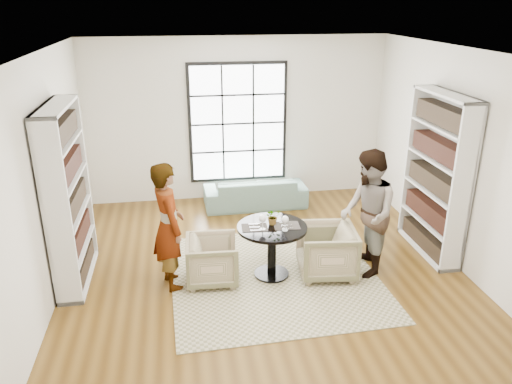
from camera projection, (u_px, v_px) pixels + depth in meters
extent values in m
plane|color=brown|center=(266.00, 273.00, 6.99)|extent=(6.00, 6.00, 0.00)
plane|color=silver|center=(238.00, 120.00, 9.21)|extent=(5.50, 0.00, 5.50)
plane|color=silver|center=(44.00, 184.00, 6.04)|extent=(0.00, 6.00, 6.00)
plane|color=silver|center=(463.00, 162.00, 6.86)|extent=(0.00, 6.00, 6.00)
plane|color=silver|center=(339.00, 303.00, 3.69)|extent=(5.50, 0.00, 5.50)
plane|color=white|center=(268.00, 53.00, 5.90)|extent=(6.00, 6.00, 0.00)
cube|color=black|center=(238.00, 123.00, 9.21)|extent=(1.82, 0.06, 2.22)
cube|color=white|center=(238.00, 123.00, 9.17)|extent=(1.70, 0.02, 2.10)
cube|color=tan|center=(274.00, 276.00, 6.91)|extent=(2.89, 2.89, 0.01)
cylinder|color=black|center=(272.00, 274.00, 6.94)|extent=(0.48, 0.48, 0.04)
cylinder|color=black|center=(272.00, 252.00, 6.81)|extent=(0.12, 0.12, 0.67)
cylinder|color=black|center=(272.00, 228.00, 6.68)|extent=(0.94, 0.94, 0.04)
imported|color=slate|center=(255.00, 192.00, 9.18)|extent=(1.87, 0.76, 0.54)
imported|color=tan|center=(213.00, 260.00, 6.70)|extent=(0.72, 0.70, 0.63)
imported|color=#C2AB8A|center=(326.00, 251.00, 6.85)|extent=(0.85, 0.83, 0.70)
imported|color=gray|center=(169.00, 226.00, 6.42)|extent=(0.57, 0.72, 1.72)
imported|color=gray|center=(368.00, 214.00, 6.74)|extent=(0.76, 0.93, 1.76)
cube|color=#292724|center=(255.00, 228.00, 6.62)|extent=(0.36, 0.28, 0.01)
cube|color=#292724|center=(287.00, 226.00, 6.68)|extent=(0.36, 0.28, 0.01)
cylinder|color=silver|center=(263.00, 229.00, 6.57)|extent=(0.08, 0.08, 0.01)
cylinder|color=silver|center=(263.00, 225.00, 6.55)|extent=(0.01, 0.01, 0.12)
sphere|color=maroon|center=(263.00, 218.00, 6.52)|extent=(0.09, 0.09, 0.09)
ellipsoid|color=white|center=(263.00, 218.00, 6.52)|extent=(0.10, 0.10, 0.11)
cylinder|color=silver|center=(285.00, 230.00, 6.55)|extent=(0.08, 0.08, 0.01)
cylinder|color=silver|center=(285.00, 226.00, 6.53)|extent=(0.01, 0.01, 0.12)
sphere|color=maroon|center=(285.00, 220.00, 6.49)|extent=(0.09, 0.09, 0.09)
ellipsoid|color=white|center=(285.00, 220.00, 6.49)|extent=(0.10, 0.10, 0.10)
imported|color=gray|center=(273.00, 216.00, 6.70)|extent=(0.22, 0.20, 0.22)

